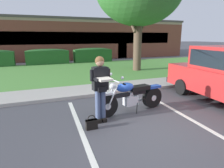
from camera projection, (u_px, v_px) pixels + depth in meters
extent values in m
plane|color=#424247|center=(147.00, 124.00, 5.02)|extent=(140.00, 140.00, 0.00)
cube|color=#ADA89E|center=(108.00, 93.00, 7.52)|extent=(60.00, 0.20, 0.12)
cube|color=#ADA89E|center=(101.00, 88.00, 8.29)|extent=(60.00, 1.50, 0.08)
cube|color=#518E3D|center=(77.00, 71.00, 12.55)|extent=(60.00, 7.96, 0.06)
cube|color=silver|center=(81.00, 132.00, 4.59)|extent=(0.38, 4.40, 0.01)
cube|color=silver|center=(181.00, 114.00, 5.65)|extent=(0.38, 4.40, 0.01)
cylinder|color=black|center=(107.00, 106.00, 5.35)|extent=(0.65, 0.19, 0.64)
cylinder|color=silver|center=(107.00, 106.00, 5.35)|extent=(0.19, 0.14, 0.18)
cylinder|color=black|center=(152.00, 97.00, 6.13)|extent=(0.66, 0.27, 0.64)
cylinder|color=silver|center=(152.00, 97.00, 6.13)|extent=(0.21, 0.22, 0.18)
cube|color=silver|center=(107.00, 94.00, 5.27)|extent=(0.46, 0.20, 0.06)
cube|color=blue|center=(154.00, 87.00, 6.07)|extent=(0.46, 0.26, 0.08)
cylinder|color=silver|center=(113.00, 96.00, 5.28)|extent=(0.31, 0.09, 0.58)
cylinder|color=silver|center=(110.00, 95.00, 5.42)|extent=(0.31, 0.09, 0.58)
sphere|color=silver|center=(113.00, 86.00, 5.31)|extent=(0.17, 0.17, 0.17)
cylinder|color=silver|center=(117.00, 81.00, 5.35)|extent=(0.13, 0.72, 0.03)
cylinder|color=black|center=(124.00, 84.00, 5.04)|extent=(0.06, 0.11, 0.04)
cylinder|color=black|center=(111.00, 79.00, 5.65)|extent=(0.06, 0.11, 0.04)
sphere|color=silver|center=(122.00, 78.00, 5.05)|extent=(0.08, 0.08, 0.08)
sphere|color=silver|center=(111.00, 74.00, 5.55)|extent=(0.08, 0.08, 0.08)
cube|color=black|center=(130.00, 94.00, 5.66)|extent=(1.10, 0.25, 0.10)
ellipsoid|color=blue|center=(125.00, 87.00, 5.52)|extent=(0.60, 0.39, 0.26)
cube|color=black|center=(139.00, 88.00, 5.78)|extent=(0.67, 0.37, 0.12)
cube|color=silver|center=(131.00, 100.00, 5.72)|extent=(0.43, 0.29, 0.28)
cylinder|color=silver|center=(130.00, 95.00, 5.66)|extent=(0.19, 0.14, 0.21)
cylinder|color=silver|center=(132.00, 95.00, 5.70)|extent=(0.19, 0.14, 0.21)
cylinder|color=silver|center=(138.00, 100.00, 6.04)|extent=(0.61, 0.16, 0.08)
cylinder|color=silver|center=(143.00, 99.00, 6.14)|extent=(0.61, 0.16, 0.08)
cylinder|color=black|center=(137.00, 108.00, 5.69)|extent=(0.11, 0.13, 0.30)
cube|color=black|center=(103.00, 119.00, 5.16)|extent=(0.12, 0.24, 0.10)
cube|color=black|center=(98.00, 120.00, 5.11)|extent=(0.12, 0.24, 0.10)
cylinder|color=#47567A|center=(103.00, 105.00, 5.09)|extent=(0.14, 0.14, 0.86)
cylinder|color=#47567A|center=(98.00, 106.00, 5.04)|extent=(0.14, 0.14, 0.86)
cube|color=black|center=(100.00, 79.00, 4.89)|extent=(0.39, 0.23, 0.58)
cube|color=black|center=(100.00, 68.00, 4.83)|extent=(0.31, 0.21, 0.06)
sphere|color=#A87A5B|center=(100.00, 62.00, 4.80)|extent=(0.21, 0.21, 0.21)
sphere|color=brown|center=(100.00, 61.00, 4.80)|extent=(0.23, 0.23, 0.23)
cube|color=black|center=(102.00, 89.00, 4.84)|extent=(0.22, 0.11, 0.12)
cylinder|color=black|center=(108.00, 78.00, 4.81)|extent=(0.10, 0.34, 0.09)
cylinder|color=black|center=(96.00, 80.00, 4.68)|extent=(0.10, 0.34, 0.09)
cylinder|color=black|center=(108.00, 74.00, 4.94)|extent=(0.10, 0.10, 0.28)
cylinder|color=black|center=(92.00, 75.00, 4.77)|extent=(0.10, 0.10, 0.28)
cube|color=beige|center=(105.00, 79.00, 4.62)|extent=(0.33, 0.33, 0.05)
cube|color=black|center=(92.00, 124.00, 4.69)|extent=(0.28, 0.12, 0.24)
cube|color=black|center=(92.00, 121.00, 4.67)|extent=(0.28, 0.13, 0.04)
torus|color=black|center=(91.00, 119.00, 4.66)|extent=(0.20, 0.02, 0.20)
cube|color=black|center=(223.00, 61.00, 5.74)|extent=(0.21, 2.72, 0.55)
cube|color=black|center=(212.00, 57.00, 7.14)|extent=(1.57, 0.33, 0.51)
cube|color=black|center=(185.00, 78.00, 8.59)|extent=(1.90, 0.22, 0.20)
cylinder|color=black|center=(182.00, 87.00, 7.48)|extent=(0.28, 0.61, 0.60)
cylinder|color=black|center=(218.00, 83.00, 8.03)|extent=(0.28, 0.61, 0.60)
cylinder|color=brown|center=(137.00, 47.00, 12.39)|extent=(0.51, 0.51, 3.04)
cylinder|color=brown|center=(143.00, 23.00, 12.19)|extent=(0.18, 0.91, 1.20)
cylinder|color=brown|center=(132.00, 24.00, 11.91)|extent=(0.18, 1.01, 1.06)
cube|color=#235623|center=(48.00, 58.00, 15.53)|extent=(3.25, 0.90, 1.10)
ellipsoid|color=#235623|center=(47.00, 51.00, 15.40)|extent=(3.09, 0.84, 0.28)
cube|color=#235623|center=(93.00, 56.00, 16.89)|extent=(3.20, 0.90, 1.10)
ellipsoid|color=#235623|center=(93.00, 49.00, 16.76)|extent=(3.04, 0.84, 0.28)
cube|color=brown|center=(66.00, 39.00, 22.31)|extent=(24.69, 9.56, 3.72)
cube|color=#998466|center=(73.00, 20.00, 17.63)|extent=(24.69, 0.10, 0.24)
cube|color=#4C4742|center=(65.00, 21.00, 21.85)|extent=(24.94, 9.65, 0.20)
cube|color=#1E282D|center=(74.00, 38.00, 17.99)|extent=(20.99, 0.06, 1.10)
cube|color=brown|center=(24.00, 38.00, 16.45)|extent=(0.08, 0.04, 1.20)
cube|color=brown|center=(74.00, 38.00, 17.98)|extent=(0.08, 0.04, 1.20)
cube|color=brown|center=(116.00, 38.00, 19.51)|extent=(0.08, 0.04, 1.20)
cube|color=brown|center=(152.00, 38.00, 21.05)|extent=(0.08, 0.04, 1.20)
cube|color=#473323|center=(122.00, 48.00, 20.04)|extent=(1.00, 0.08, 2.10)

